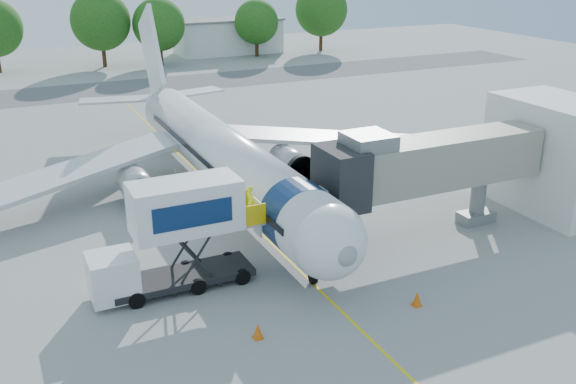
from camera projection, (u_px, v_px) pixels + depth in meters
name	position (u px, v px, depth m)	size (l,w,h in m)	color
ground	(243.00, 216.00, 40.17)	(160.00, 160.00, 0.00)	gray
guidance_line	(243.00, 216.00, 40.17)	(0.15, 70.00, 0.01)	yellow
taxiway_strip	(112.00, 89.00, 75.61)	(120.00, 10.00, 0.01)	#59595B
aircraft	(219.00, 153.00, 42.59)	(34.17, 37.73, 11.35)	white
jet_bridge	(420.00, 165.00, 35.89)	(13.90, 3.20, 6.60)	gray
terminal_stub	(556.00, 155.00, 40.39)	(5.00, 8.00, 7.00)	silver
catering_hiloader	(174.00, 237.00, 30.77)	(8.50, 2.44, 5.50)	black
ground_tug	(491.00, 347.00, 25.93)	(3.37, 2.12, 1.26)	white
safety_cone_a	(417.00, 299.00, 30.06)	(0.46, 0.46, 0.73)	#DB570B
safety_cone_b	(258.00, 331.00, 27.56)	(0.45, 0.45, 0.71)	#DB570B
outbuilding_right	(228.00, 36.00, 100.31)	(16.40, 7.40, 5.30)	silver
tree_d	(101.00, 21.00, 87.56)	(8.09, 8.09, 10.31)	#382314
tree_e	(159.00, 25.00, 88.92)	(7.25, 7.25, 9.25)	#382314
tree_f	(256.00, 22.00, 96.44)	(6.62, 6.62, 8.44)	#382314
tree_g	(321.00, 10.00, 101.37)	(8.23, 8.23, 10.49)	#382314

